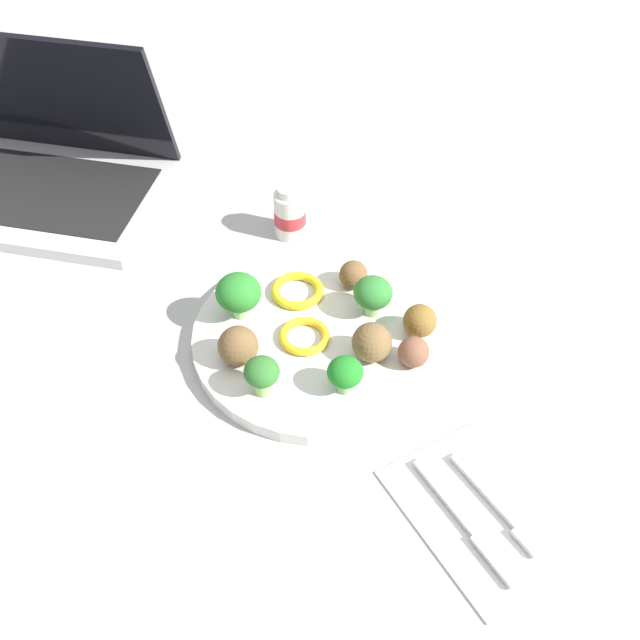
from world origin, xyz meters
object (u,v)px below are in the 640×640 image
(broccoli_floret_center, at_px, (375,295))
(broccoli_floret_mid_right, at_px, (238,293))
(pepper_ring_front_left, at_px, (297,291))
(knife, at_px, (471,525))
(meatball_far_rim, at_px, (414,352))
(pepper_ring_center, at_px, (304,336))
(meatball_near_rim, at_px, (238,346))
(meatball_front_right, at_px, (353,275))
(broccoli_floret_far_rim, at_px, (345,373))
(laptop, at_px, (44,166))
(meatball_back_left, at_px, (420,321))
(yogurt_bottle, at_px, (290,213))
(broccoli_floret_front_right, at_px, (262,373))
(meatball_mid_left, at_px, (372,342))
(napkin, at_px, (481,513))
(plate, at_px, (320,338))
(fork, at_px, (503,507))

(broccoli_floret_center, distance_m, broccoli_floret_mid_right, 0.15)
(broccoli_floret_mid_right, xyz_separation_m, pepper_ring_front_left, (0.00, 0.07, -0.03))
(broccoli_floret_mid_right, distance_m, knife, 0.34)
(meatball_far_rim, relative_size, pepper_ring_center, 0.59)
(broccoli_floret_center, bearing_deg, meatball_far_rim, -1.34)
(meatball_far_rim, bearing_deg, broccoli_floret_mid_right, -139.87)
(meatball_near_rim, relative_size, meatball_front_right, 1.30)
(meatball_far_rim, xyz_separation_m, pepper_ring_front_left, (-0.15, -0.06, -0.01))
(pepper_ring_front_left, bearing_deg, knife, 0.04)
(pepper_ring_front_left, bearing_deg, meatball_front_right, 73.79)
(broccoli_floret_far_rim, height_order, meatball_front_right, broccoli_floret_far_rim)
(laptop, bearing_deg, meatball_front_right, 34.05)
(broccoli_floret_far_rim, distance_m, meatball_back_left, 0.11)
(meatball_back_left, height_order, yogurt_bottle, yogurt_bottle)
(meatball_far_rim, relative_size, laptop, 0.09)
(meatball_back_left, distance_m, yogurt_bottle, 0.24)
(broccoli_floret_front_right, bearing_deg, broccoli_floret_mid_right, 166.79)
(meatball_front_right, distance_m, laptop, 0.45)
(pepper_ring_center, relative_size, knife, 0.38)
(broccoli_floret_far_rim, height_order, meatball_far_rim, broccoli_floret_far_rim)
(meatball_mid_left, xyz_separation_m, napkin, (0.20, -0.01, -0.03))
(pepper_ring_front_left, xyz_separation_m, pepper_ring_center, (0.07, -0.03, -0.00))
(meatball_front_right, distance_m, yogurt_bottle, 0.14)
(pepper_ring_center, xyz_separation_m, knife, (0.27, 0.03, -0.01))
(broccoli_floret_mid_right, relative_size, meatball_front_right, 1.64)
(yogurt_bottle, bearing_deg, broccoli_floret_front_right, -33.04)
(plate, relative_size, broccoli_floret_far_rim, 6.82)
(broccoli_floret_mid_right, distance_m, meatball_back_left, 0.20)
(broccoli_floret_far_rim, relative_size, laptop, 0.11)
(fork, bearing_deg, broccoli_floret_front_right, -148.78)
(pepper_ring_center, relative_size, laptop, 0.14)
(broccoli_floret_center, distance_m, meatball_mid_left, 0.06)
(meatball_near_rim, xyz_separation_m, meatball_front_right, (-0.04, 0.16, -0.00))
(meatball_back_left, height_order, knife, meatball_back_left)
(plate, distance_m, broccoli_floret_front_right, 0.11)
(plate, distance_m, knife, 0.27)
(meatball_near_rim, relative_size, pepper_ring_center, 0.77)
(plate, xyz_separation_m, pepper_ring_front_left, (-0.07, 0.01, 0.01))
(broccoli_floret_front_right, relative_size, meatball_near_rim, 1.05)
(meatball_near_rim, bearing_deg, knife, 20.32)
(meatball_front_right, bearing_deg, plate, -55.32)
(meatball_back_left, bearing_deg, yogurt_bottle, -171.69)
(fork, bearing_deg, meatball_near_rim, -153.26)
(meatball_mid_left, bearing_deg, meatball_far_rim, 49.16)
(meatball_near_rim, relative_size, pepper_ring_front_left, 0.71)
(meatball_front_right, bearing_deg, broccoli_floret_mid_right, -97.95)
(pepper_ring_center, distance_m, laptop, 0.46)
(broccoli_floret_center, relative_size, knife, 0.33)
(meatball_far_rim, bearing_deg, pepper_ring_front_left, -159.42)
(plate, xyz_separation_m, broccoli_floret_mid_right, (-0.07, -0.06, 0.04))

